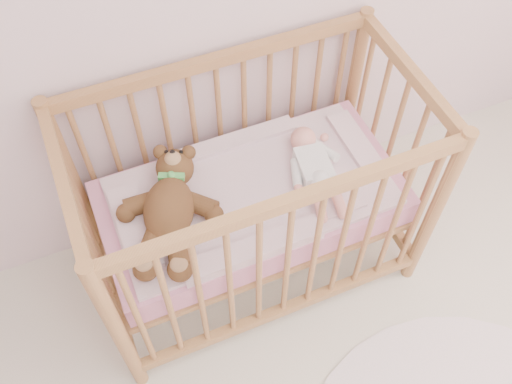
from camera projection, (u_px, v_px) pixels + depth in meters
name	position (u px, v px, depth m)	size (l,w,h in m)	color
crib	(251.00, 200.00, 2.34)	(1.36, 0.76, 1.00)	tan
mattress	(251.00, 202.00, 2.35)	(1.22, 0.62, 0.13)	pink
blanket	(251.00, 191.00, 2.29)	(1.10, 0.58, 0.06)	pink
baby	(314.00, 163.00, 2.28)	(0.23, 0.48, 0.12)	white
teddy_bear	(169.00, 211.00, 2.13)	(0.42, 0.60, 0.17)	brown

